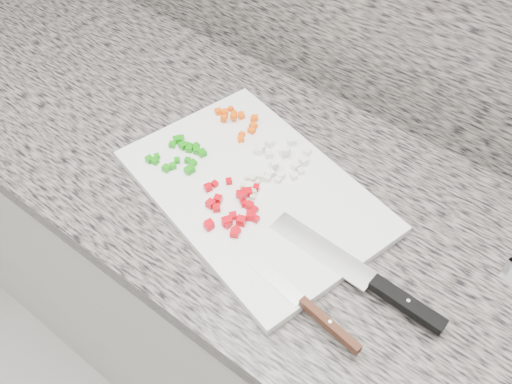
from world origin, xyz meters
TOP-DOWN VIEW (x-y plane):
  - cabinet at (0.00, 1.44)m, footprint 3.92×0.62m
  - countertop at (0.00, 1.44)m, footprint 3.96×0.64m
  - cutting_board at (-0.09, 1.40)m, footprint 0.55×0.43m
  - carrot_pile at (-0.23, 1.52)m, footprint 0.11×0.08m
  - onion_pile at (-0.09, 1.48)m, footprint 0.12×0.13m
  - green_pepper_pile at (-0.25, 1.38)m, footprint 0.10×0.10m
  - red_pepper_pile at (-0.08, 1.33)m, footprint 0.13×0.14m
  - garlic_pile at (-0.09, 1.39)m, footprint 0.05×0.05m
  - chef_knife at (0.20, 1.36)m, footprint 0.33×0.05m
  - paring_knife at (0.15, 1.25)m, footprint 0.23×0.05m

SIDE VIEW (x-z plane):
  - cabinet at x=0.00m, z-range 0.00..0.86m
  - countertop at x=0.00m, z-range 0.86..0.90m
  - cutting_board at x=-0.09m, z-range 0.90..0.92m
  - garlic_pile at x=-0.09m, z-range 0.92..0.93m
  - chef_knife at x=0.20m, z-range 0.91..0.93m
  - green_pepper_pile at x=-0.25m, z-range 0.92..0.93m
  - paring_knife at x=0.15m, z-range 0.91..0.93m
  - carrot_pile at x=-0.23m, z-range 0.91..0.93m
  - red_pepper_pile at x=-0.08m, z-range 0.91..0.93m
  - onion_pile at x=-0.09m, z-range 0.91..0.94m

